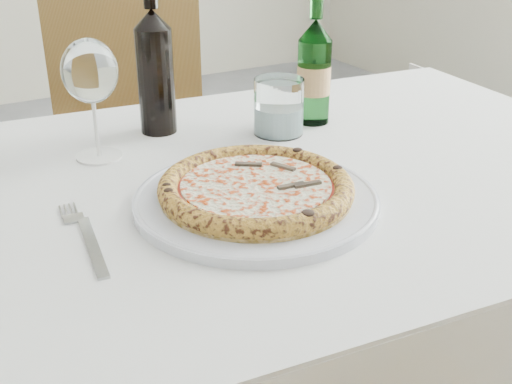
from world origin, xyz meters
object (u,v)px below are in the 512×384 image
wine_glass (90,74)px  tumbler (279,110)px  plate (256,199)px  beer_bottle (314,72)px  wine_bottle (155,70)px  chair_far (132,150)px  pizza (256,188)px  dining_table (225,231)px

wine_glass → tumbler: size_ratio=1.96×
plate → tumbler: (0.18, 0.23, 0.03)m
beer_bottle → wine_bottle: size_ratio=0.91×
chair_far → wine_bottle: bearing=-102.1°
pizza → beer_bottle: size_ratio=1.14×
chair_far → wine_glass: 0.70m
pizza → wine_bottle: 0.36m
plate → dining_table: bearing=90.0°
dining_table → plate: plate is taller
dining_table → tumbler: (0.18, 0.13, 0.13)m
pizza → tumbler: (0.18, 0.23, 0.02)m
dining_table → wine_glass: size_ratio=7.66×
wine_glass → wine_bottle: (0.13, 0.07, -0.03)m
pizza → wine_bottle: size_ratio=1.03×
dining_table → pizza: 0.15m
dining_table → plate: size_ratio=4.38×
dining_table → pizza: (-0.00, -0.10, 0.12)m
wine_bottle → pizza: bearing=-89.5°
tumbler → dining_table: bearing=-143.7°
dining_table → plate: 0.14m
chair_far → plate: 0.87m
chair_far → pizza: (-0.10, -0.83, 0.25)m
plate → wine_glass: bearing=116.1°
dining_table → beer_bottle: bearing=29.8°
pizza → wine_glass: size_ratio=1.39×
dining_table → chair_far: 0.75m
dining_table → wine_bottle: bearing=90.8°
dining_table → pizza: bearing=-90.0°
dining_table → wine_glass: 0.32m
wine_glass → tumbler: wine_glass is taller
chair_far → beer_bottle: (0.17, -0.58, 0.32)m
pizza → beer_bottle: (0.27, 0.25, 0.07)m
dining_table → tumbler: tumbler is taller
chair_far → tumbler: chair_far is taller
wine_bottle → wine_glass: bearing=-152.7°
dining_table → wine_bottle: (-0.00, 0.25, 0.20)m
pizza → tumbler: tumbler is taller
wine_glass → beer_bottle: 0.41m
chair_far → wine_glass: size_ratio=4.74×
dining_table → plate: bearing=-90.0°
tumbler → wine_glass: bearing=171.4°
wine_glass → beer_bottle: bearing=-3.7°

